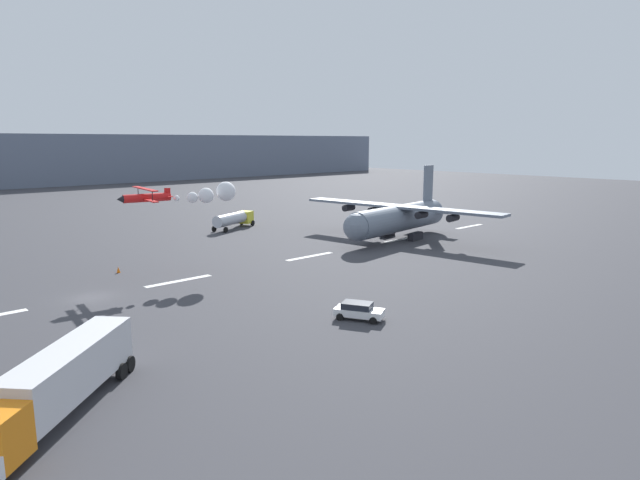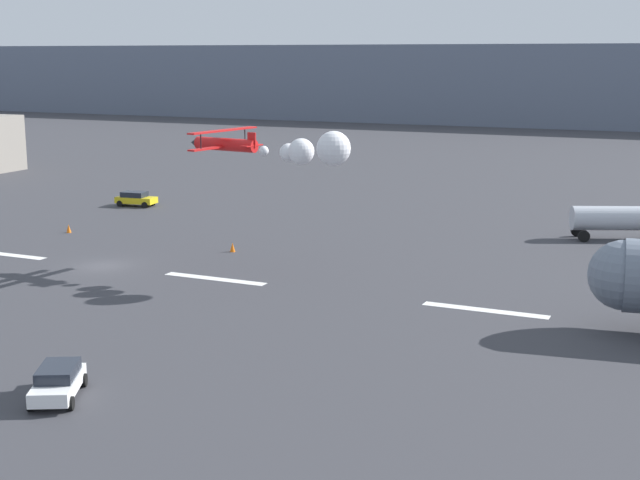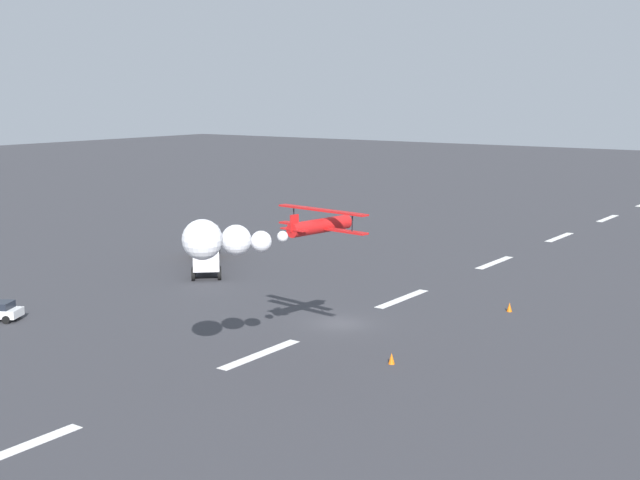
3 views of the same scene
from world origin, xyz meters
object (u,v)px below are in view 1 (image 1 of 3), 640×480
Objects in this scene: followme_car_yellow at (359,310)px; traffic_cone_far at (118,270)px; semi_truck_orange at (58,382)px; fuel_tanker_truck at (234,219)px; cargo_transport_plane at (394,218)px; stunt_biplane_red at (201,194)px.

traffic_cone_far is (-8.68, 31.27, -0.44)m from followme_car_yellow.
fuel_tanker_truck is at bearing 48.13° from semi_truck_orange.
fuel_tanker_truck reaches higher than followme_car_yellow.
cargo_transport_plane is 2.50× the size of stunt_biplane_red.
cargo_transport_plane is 2.70× the size of semi_truck_orange.
stunt_biplane_red is 32.56m from fuel_tanker_truck.
stunt_biplane_red is 3.02× the size of followme_car_yellow.
semi_truck_orange is 67.89m from fuel_tanker_truck.
stunt_biplane_red is 36.93m from semi_truck_orange.
fuel_tanker_truck is (45.31, 50.56, -0.38)m from semi_truck_orange.
followme_car_yellow is 32.46m from traffic_cone_far.
traffic_cone_far is at bearing 147.11° from stunt_biplane_red.
fuel_tanker_truck is at bearing 33.02° from traffic_cone_far.
followme_car_yellow is (-20.18, -50.03, -0.94)m from fuel_tanker_truck.
stunt_biplane_red is 18.64× the size of traffic_cone_far.
fuel_tanker_truck is (20.47, 24.18, -7.51)m from stunt_biplane_red.
cargo_transport_plane reaches higher than stunt_biplane_red.
stunt_biplane_red reaches higher than fuel_tanker_truck.
stunt_biplane_red is at bearing 175.33° from cargo_transport_plane.
cargo_transport_plane is 46.65× the size of traffic_cone_far.
fuel_tanker_truck reaches higher than traffic_cone_far.
semi_truck_orange is at bearing -117.36° from traffic_cone_far.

